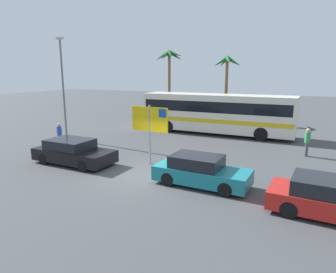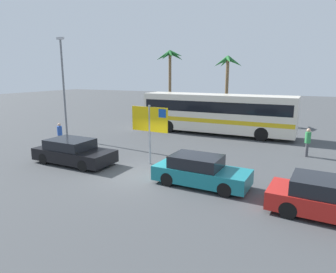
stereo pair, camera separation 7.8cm
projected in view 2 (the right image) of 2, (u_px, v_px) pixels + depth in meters
ground at (142, 176)px, 14.42m from camera, size 120.00×120.00×0.00m
bus_front_coach at (217, 112)px, 24.08m from camera, size 12.07×2.62×3.17m
ferry_sign at (150, 122)px, 15.80m from camera, size 2.20×0.19×3.20m
car_black at (73, 152)px, 16.30m from camera, size 4.51×1.96×1.32m
car_red at (331, 199)px, 10.18m from camera, size 4.26×2.05×1.32m
car_teal at (200, 171)px, 13.09m from camera, size 4.20×1.78×1.32m
pedestrian_crossing_lot at (308, 140)px, 17.56m from camera, size 0.32×0.32×1.68m
pedestrian_near_sign at (60, 133)px, 20.00m from camera, size 0.32×0.32×1.59m
lamp_post_left_side at (64, 85)px, 21.76m from camera, size 0.56×0.20×7.31m
palm_tree_seaside at (228, 70)px, 29.54m from camera, size 2.84×3.09×6.51m
palm_tree_inland at (170, 62)px, 33.30m from camera, size 3.41×3.33×7.32m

